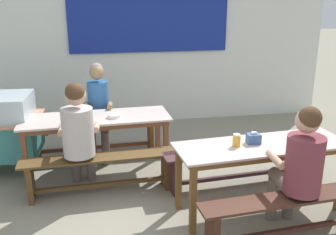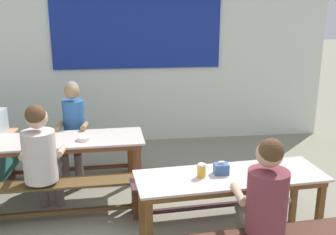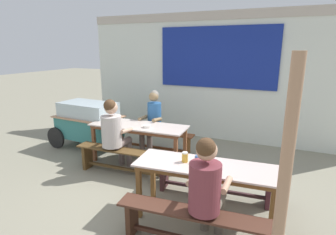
# 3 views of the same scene
# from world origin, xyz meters

# --- Properties ---
(ground_plane) EXTENTS (40.00, 40.00, 0.00)m
(ground_plane) POSITION_xyz_m (0.00, 0.00, 0.00)
(ground_plane) COLOR gray
(backdrop_wall) EXTENTS (6.55, 0.23, 2.99)m
(backdrop_wall) POSITION_xyz_m (0.00, 2.99, 1.57)
(backdrop_wall) COLOR silver
(backdrop_wall) RESTS_ON ground_plane
(dining_table_far) EXTENTS (1.89, 0.73, 0.76)m
(dining_table_far) POSITION_xyz_m (-0.92, 0.94, 0.68)
(dining_table_far) COLOR beige
(dining_table_far) RESTS_ON ground_plane
(dining_table_near) EXTENTS (1.86, 0.75, 0.76)m
(dining_table_near) POSITION_xyz_m (0.78, -0.31, 0.68)
(dining_table_near) COLOR beige
(dining_table_near) RESTS_ON ground_plane
(bench_far_back) EXTENTS (1.86, 0.33, 0.47)m
(bench_far_back) POSITION_xyz_m (-0.94, 1.53, 0.31)
(bench_far_back) COLOR brown
(bench_far_back) RESTS_ON ground_plane
(bench_far_front) EXTENTS (1.80, 0.36, 0.47)m
(bench_far_front) POSITION_xyz_m (-0.89, 0.34, 0.31)
(bench_far_front) COLOR #533A1D
(bench_far_front) RESTS_ON ground_plane
(bench_near_back) EXTENTS (1.82, 0.45, 0.47)m
(bench_near_back) POSITION_xyz_m (0.73, 0.28, 0.32)
(bench_near_back) COLOR #43292C
(bench_near_back) RESTS_ON ground_plane
(bench_near_front) EXTENTS (1.78, 0.42, 0.47)m
(bench_near_front) POSITION_xyz_m (0.83, -0.90, 0.32)
(bench_near_front) COLOR #48291D
(bench_near_front) RESTS_ON ground_plane
(food_cart) EXTENTS (1.80, 0.94, 1.03)m
(food_cart) POSITION_xyz_m (-2.37, 1.22, 0.61)
(food_cart) COLOR teal
(food_cart) RESTS_ON ground_plane
(person_near_front) EXTENTS (0.45, 0.60, 1.33)m
(person_near_front) POSITION_xyz_m (0.93, -0.83, 0.76)
(person_near_front) COLOR #6B6053
(person_near_front) RESTS_ON ground_plane
(person_left_back_turned) EXTENTS (0.47, 0.61, 1.35)m
(person_left_back_turned) POSITION_xyz_m (-1.11, 0.40, 0.78)
(person_left_back_turned) COLOR #6A5A56
(person_left_back_turned) RESTS_ON ground_plane
(person_center_facing) EXTENTS (0.42, 0.56, 1.34)m
(person_center_facing) POSITION_xyz_m (-0.88, 1.45, 0.75)
(person_center_facing) COLOR #6D5B56
(person_center_facing) RESTS_ON ground_plane
(tissue_box) EXTENTS (0.14, 0.10, 0.13)m
(tissue_box) POSITION_xyz_m (0.69, -0.28, 0.82)
(tissue_box) COLOR #3B5D95
(tissue_box) RESTS_ON dining_table_near
(condiment_jar) EXTENTS (0.08, 0.08, 0.13)m
(condiment_jar) POSITION_xyz_m (0.49, -0.32, 0.83)
(condiment_jar) COLOR gold
(condiment_jar) RESTS_ON dining_table_near
(soup_bowl) EXTENTS (0.16, 0.16, 0.04)m
(soup_bowl) POSITION_xyz_m (-0.69, 0.86, 0.78)
(soup_bowl) COLOR silver
(soup_bowl) RESTS_ON dining_table_far
(wooden_support_post) EXTENTS (0.10, 0.10, 2.17)m
(wooden_support_post) POSITION_xyz_m (1.66, -1.29, 1.09)
(wooden_support_post) COLOR tan
(wooden_support_post) RESTS_ON ground_plane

